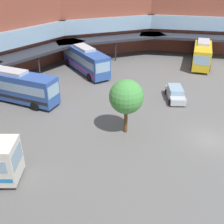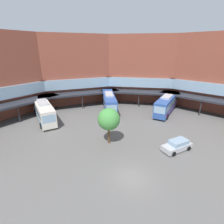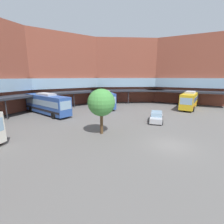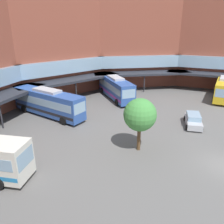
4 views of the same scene
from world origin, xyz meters
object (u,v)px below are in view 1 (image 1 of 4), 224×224
object	(u,v)px
bus_3	(12,85)
plaza_tree	(126,97)
parked_car	(175,94)
bus_1	(85,59)
bus_0	(202,52)

from	to	relation	value
bus_3	plaza_tree	size ratio (longest dim) A/B	2.16
bus_3	parked_car	xyz separation A→B (m)	(8.10, -18.05, -1.25)
bus_1	plaza_tree	xyz separation A→B (m)	(-13.67, -11.87, 1.91)
bus_0	plaza_tree	bearing A→B (deg)	-15.89
bus_3	parked_car	size ratio (longest dim) A/B	2.51
bus_0	bus_3	xyz separation A→B (m)	(-23.23, 19.05, 0.09)
bus_0	plaza_tree	world-z (taller)	plaza_tree
bus_0	parked_car	size ratio (longest dim) A/B	2.36
bus_0	plaza_tree	xyz separation A→B (m)	(-24.53, 3.93, 1.97)
bus_0	bus_1	distance (m)	19.17
bus_0	bus_1	bearing A→B (deg)	-62.27
bus_3	parked_car	bearing A→B (deg)	24.07
bus_3	bus_0	bearing A→B (deg)	50.54
bus_3	parked_car	distance (m)	19.83
plaza_tree	parked_car	bearing A→B (deg)	-17.33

